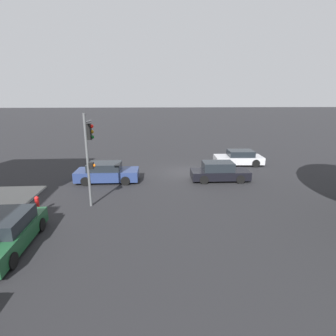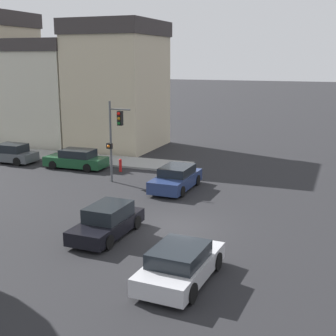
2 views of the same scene
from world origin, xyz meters
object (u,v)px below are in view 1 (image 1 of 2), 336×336
(traffic_signal, at_px, (89,147))
(parked_car_0, at_px, (5,233))
(crossing_car_0, at_px, (239,158))
(fire_hydrant, at_px, (37,204))
(crossing_car_2, at_px, (107,173))
(crossing_car_1, at_px, (219,172))

(traffic_signal, distance_m, parked_car_0, 5.82)
(crossing_car_0, relative_size, fire_hydrant, 4.77)
(crossing_car_2, bearing_deg, parked_car_0, -106.31)
(crossing_car_0, height_order, crossing_car_1, crossing_car_1)
(crossing_car_0, bearing_deg, fire_hydrant, 36.88)
(crossing_car_0, bearing_deg, crossing_car_2, 23.79)
(crossing_car_2, height_order, parked_car_0, crossing_car_2)
(parked_car_0, bearing_deg, crossing_car_1, 126.03)
(traffic_signal, distance_m, crossing_car_2, 4.95)
(traffic_signal, bearing_deg, crossing_car_1, 25.75)
(parked_car_0, relative_size, fire_hydrant, 4.93)
(crossing_car_2, xyz_separation_m, parked_car_0, (2.72, 8.67, -0.02))
(traffic_signal, distance_m, crossing_car_0, 14.49)
(crossing_car_1, xyz_separation_m, parked_car_0, (11.02, 8.40, -0.01))
(traffic_signal, xyz_separation_m, fire_hydrant, (2.71, 1.04, -2.84))
(crossing_car_1, xyz_separation_m, crossing_car_2, (8.30, -0.27, 0.02))
(traffic_signal, bearing_deg, crossing_car_0, 37.30)
(traffic_signal, relative_size, parked_car_0, 1.15)
(crossing_car_1, height_order, parked_car_0, crossing_car_1)
(crossing_car_2, bearing_deg, crossing_car_0, 21.73)
(crossing_car_1, bearing_deg, fire_hydrant, -154.70)
(crossing_car_0, distance_m, crossing_car_1, 5.44)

